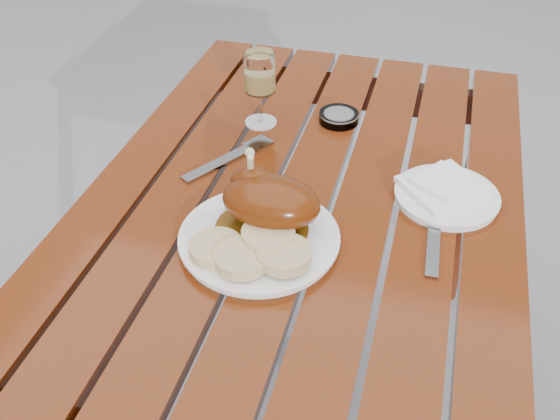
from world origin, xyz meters
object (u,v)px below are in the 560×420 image
object	(u,v)px
wine_glass	(260,89)
ashtray	(339,117)
dinner_plate	(259,239)
side_plate	(446,197)
table	(302,318)

from	to	relation	value
wine_glass	ashtray	bearing A→B (deg)	17.40
dinner_plate	wine_glass	bearing A→B (deg)	106.40
ashtray	side_plate	bearing A→B (deg)	-42.59
dinner_plate	side_plate	xyz separation A→B (m)	(0.30, 0.21, -0.00)
dinner_plate	wine_glass	world-z (taller)	wine_glass
table	wine_glass	world-z (taller)	wine_glass
dinner_plate	wine_glass	distance (m)	0.41
ashtray	table	bearing A→B (deg)	-92.72
table	ashtray	bearing A→B (deg)	87.28
wine_glass	side_plate	size ratio (longest dim) A/B	0.85
dinner_plate	side_plate	distance (m)	0.36
wine_glass	side_plate	bearing A→B (deg)	-23.20
table	ashtray	distance (m)	0.46
wine_glass	ashtray	size ratio (longest dim) A/B	1.87
side_plate	ashtray	bearing A→B (deg)	137.41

